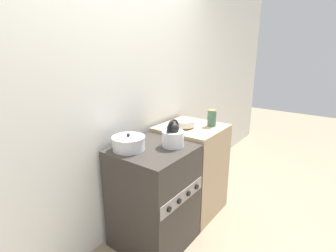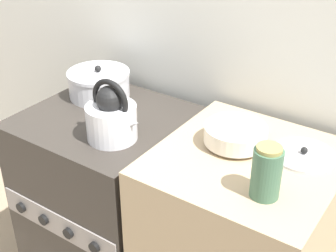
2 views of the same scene
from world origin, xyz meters
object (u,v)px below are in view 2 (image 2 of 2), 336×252
(loose_pot_lid, at_px, (304,155))
(cooking_pot, at_px, (99,84))
(enamel_bowl, at_px, (235,134))
(storage_jar, at_px, (267,172))
(kettle, at_px, (112,117))
(stove, at_px, (111,206))

(loose_pot_lid, bearing_deg, cooking_pot, 179.06)
(cooking_pot, xyz_separation_m, enamel_bowl, (0.69, -0.08, 0.02))
(cooking_pot, distance_m, loose_pot_lid, 0.91)
(enamel_bowl, bearing_deg, loose_pot_lid, 16.26)
(storage_jar, bearing_deg, cooking_pot, 162.40)
(enamel_bowl, bearing_deg, cooking_pot, 173.43)
(kettle, xyz_separation_m, storage_jar, (0.61, -0.04, 0.03))
(cooking_pot, distance_m, enamel_bowl, 0.70)
(kettle, distance_m, cooking_pot, 0.37)
(stove, bearing_deg, enamel_bowl, 5.60)
(cooking_pot, height_order, storage_jar, storage_jar)
(stove, bearing_deg, storage_jar, -11.20)
(cooking_pot, bearing_deg, storage_jar, -17.60)
(enamel_bowl, height_order, loose_pot_lid, enamel_bowl)
(kettle, relative_size, enamel_bowl, 1.09)
(enamel_bowl, bearing_deg, kettle, -158.54)
(stove, relative_size, enamel_bowl, 4.21)
(cooking_pot, relative_size, loose_pot_lid, 1.25)
(cooking_pot, relative_size, enamel_bowl, 1.24)
(enamel_bowl, xyz_separation_m, loose_pot_lid, (0.22, 0.06, -0.04))
(stove, height_order, cooking_pot, cooking_pot)
(kettle, bearing_deg, enamel_bowl, 21.46)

